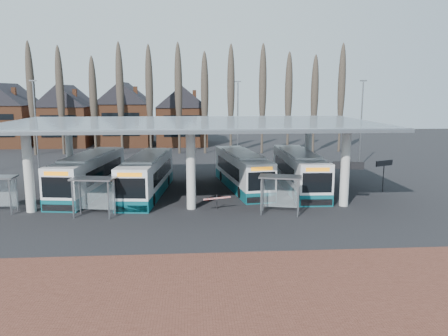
{
  "coord_description": "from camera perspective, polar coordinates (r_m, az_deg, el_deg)",
  "views": [
    {
      "loc": [
        0.16,
        -30.19,
        8.99
      ],
      "look_at": [
        2.85,
        7.0,
        2.35
      ],
      "focal_mm": 35.0,
      "sensor_mm": 36.0,
      "label": 1
    }
  ],
  "objects": [
    {
      "name": "bus_2",
      "position": [
        40.67,
        2.37,
        -0.4
      ],
      "size": [
        4.32,
        12.35,
        3.36
      ],
      "rotation": [
        0.0,
        0.0,
        0.15
      ],
      "color": "white",
      "rests_on": "ground"
    },
    {
      "name": "station_canopy",
      "position": [
        38.33,
        -4.38,
        5.12
      ],
      "size": [
        32.0,
        16.0,
        6.34
      ],
      "color": "silver",
      "rests_on": "ground"
    },
    {
      "name": "lamp_post_b",
      "position": [
        56.61,
        1.81,
        6.39
      ],
      "size": [
        0.8,
        0.16,
        10.17
      ],
      "color": "slate",
      "rests_on": "ground"
    },
    {
      "name": "bus_3",
      "position": [
        40.66,
        9.76,
        -0.46
      ],
      "size": [
        2.92,
        12.61,
        3.49
      ],
      "rotation": [
        0.0,
        0.0,
        -0.02
      ],
      "color": "white",
      "rests_on": "ground"
    },
    {
      "name": "info_sign_0",
      "position": [
        35.47,
        15.93,
        -0.11
      ],
      "size": [
        2.33,
        0.6,
        3.5
      ],
      "rotation": [
        0.0,
        0.0,
        -0.2
      ],
      "color": "black",
      "rests_on": "ground"
    },
    {
      "name": "shelter_2",
      "position": [
        32.34,
        7.37,
        -2.34
      ],
      "size": [
        3.36,
        2.26,
        2.85
      ],
      "rotation": [
        0.0,
        0.0,
        -0.26
      ],
      "color": "gray",
      "rests_on": "ground"
    },
    {
      "name": "townhouse_row",
      "position": [
        75.93,
        -16.37,
        7.39
      ],
      "size": [
        36.8,
        10.3,
        12.25
      ],
      "color": "brown",
      "rests_on": "ground"
    },
    {
      "name": "bus_1",
      "position": [
        38.77,
        -9.98,
        -1.02
      ],
      "size": [
        3.88,
        12.56,
        3.43
      ],
      "rotation": [
        0.0,
        0.0,
        -0.1
      ],
      "color": "white",
      "rests_on": "ground"
    },
    {
      "name": "bus_0",
      "position": [
        40.27,
        -17.2,
        -0.88
      ],
      "size": [
        4.42,
        12.77,
        3.48
      ],
      "rotation": [
        0.0,
        0.0,
        -0.14
      ],
      "color": "white",
      "rests_on": "ground"
    },
    {
      "name": "barrier",
      "position": [
        33.22,
        -0.91,
        -4.08
      ],
      "size": [
        2.12,
        0.94,
        1.1
      ],
      "rotation": [
        0.0,
        0.0,
        0.33
      ],
      "color": "black",
      "rests_on": "ground"
    },
    {
      "name": "shelter_1",
      "position": [
        32.84,
        -16.59,
        -2.51
      ],
      "size": [
        3.26,
        2.01,
        2.83
      ],
      "rotation": [
        0.0,
        0.0,
        -0.17
      ],
      "color": "gray",
      "rests_on": "ground"
    },
    {
      "name": "lamp_post_c",
      "position": [
        54.09,
        17.48,
        5.76
      ],
      "size": [
        0.8,
        0.16,
        10.17
      ],
      "color": "slate",
      "rests_on": "ground"
    },
    {
      "name": "lamp_post_a",
      "position": [
        55.38,
        -23.38,
        5.49
      ],
      "size": [
        0.8,
        0.16,
        10.17
      ],
      "color": "slate",
      "rests_on": "ground"
    },
    {
      "name": "poplar_row",
      "position": [
        63.19,
        -4.35,
        9.87
      ],
      "size": [
        45.1,
        1.1,
        14.5
      ],
      "color": "#473D33",
      "rests_on": "ground"
    },
    {
      "name": "brick_strip",
      "position": [
        20.28,
        -4.33,
        -16.19
      ],
      "size": [
        70.0,
        10.0,
        0.03
      ],
      "primitive_type": "cube",
      "color": "brown",
      "rests_on": "ground"
    },
    {
      "name": "info_sign_1",
      "position": [
        41.13,
        20.18,
        0.29
      ],
      "size": [
        1.83,
        0.87,
        2.9
      ],
      "rotation": [
        0.0,
        0.0,
        0.41
      ],
      "color": "black",
      "rests_on": "ground"
    },
    {
      "name": "ground",
      "position": [
        31.5,
        -4.28,
        -6.51
      ],
      "size": [
        140.0,
        140.0,
        0.0
      ],
      "primitive_type": "plane",
      "color": "black",
      "rests_on": "ground"
    }
  ]
}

